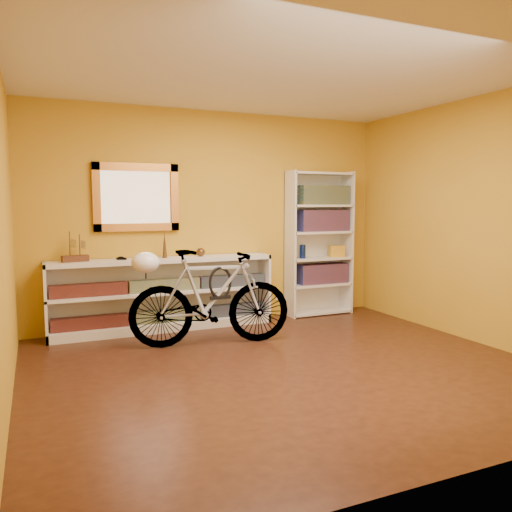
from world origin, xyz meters
name	(u,v)px	position (x,y,z in m)	size (l,w,h in m)	color
floor	(287,368)	(0.00, 0.00, -0.01)	(4.50, 4.00, 0.01)	black
ceiling	(289,71)	(0.00, 0.00, 2.60)	(4.50, 4.00, 0.01)	silver
back_wall	(214,218)	(0.00, 2.00, 1.30)	(4.50, 0.01, 2.60)	#BE8B1C
left_wall	(1,229)	(-2.25, 0.00, 1.30)	(0.01, 4.00, 2.60)	#BE8B1C
right_wall	(478,220)	(2.25, 0.00, 1.30)	(0.01, 4.00, 2.60)	#BE8B1C
gilt_mirror	(137,197)	(-0.95, 1.97, 1.55)	(0.98, 0.06, 0.78)	brown
wall_socket	(279,296)	(0.90, 1.99, 0.25)	(0.09, 0.01, 0.09)	silver
console_unit	(164,294)	(-0.68, 1.81, 0.42)	(2.60, 0.35, 0.85)	silver
cd_row_lower	(165,316)	(-0.68, 1.79, 0.17)	(2.50, 0.13, 0.14)	black
cd_row_upper	(165,285)	(-0.68, 1.79, 0.54)	(2.50, 0.13, 0.14)	navy
model_ship	(75,247)	(-1.65, 1.81, 1.02)	(0.28, 0.10, 0.33)	#402112
toy_car	(122,260)	(-1.16, 1.81, 0.85)	(0.00, 0.00, 0.00)	black
bronze_ornament	(165,244)	(-0.67, 1.81, 1.01)	(0.06, 0.06, 0.32)	#52351C
decorative_orb	(201,252)	(-0.23, 1.81, 0.90)	(0.10, 0.10, 0.10)	#52351C
bookcase	(319,244)	(1.42, 1.84, 0.95)	(0.90, 0.30, 1.90)	silver
book_row_a	(322,273)	(1.47, 1.84, 0.55)	(0.70, 0.22, 0.26)	maroon
book_row_b	(323,220)	(1.47, 1.84, 1.25)	(0.70, 0.22, 0.28)	maroon
book_row_c	(323,195)	(1.47, 1.84, 1.59)	(0.70, 0.22, 0.25)	#194859
travel_mug	(303,251)	(1.15, 1.82, 0.86)	(0.08, 0.08, 0.18)	navy
red_tin	(305,198)	(1.22, 1.87, 1.55)	(0.13, 0.13, 0.17)	maroon
yellow_bag	(337,251)	(1.67, 1.80, 0.84)	(0.20, 0.13, 0.15)	gold
bicycle	(211,297)	(-0.39, 0.99, 0.51)	(1.72, 0.44, 1.01)	silver
helmet	(146,263)	(-1.04, 1.10, 0.89)	(0.28, 0.27, 0.21)	white
u_lock	(220,283)	(-0.29, 0.97, 0.66)	(0.25, 0.25, 0.03)	black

